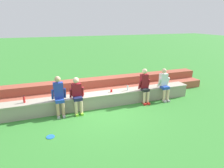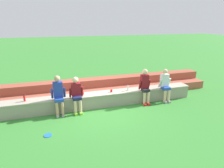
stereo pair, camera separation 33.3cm
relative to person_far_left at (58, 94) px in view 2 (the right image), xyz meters
name	(u,v)px [view 2 (the right image)]	position (x,y,z in m)	size (l,w,h in m)	color
ground_plane	(99,109)	(1.54, 0.00, -0.81)	(80.00, 80.00, 0.00)	#388433
stone_seating_wall	(97,99)	(1.54, 0.28, -0.52)	(8.54, 0.61, 0.56)	gray
brick_bleachers	(91,89)	(1.54, 1.61, -0.50)	(11.81, 1.23, 0.76)	#AB5440
person_far_left	(58,94)	(0.00, 0.00, 0.00)	(0.53, 0.56, 1.50)	tan
person_left_of_center	(76,93)	(0.67, -0.02, -0.05)	(0.54, 0.58, 1.39)	beige
person_center	(145,85)	(3.56, -0.03, 0.00)	(0.50, 0.51, 1.50)	beige
person_right_of_center	(165,84)	(4.53, -0.03, -0.04)	(0.53, 0.54, 1.43)	beige
water_bottle_near_right	(128,88)	(2.89, 0.24, -0.13)	(0.07, 0.07, 0.26)	silver
water_bottle_center_gap	(24,98)	(-1.22, 0.28, -0.13)	(0.07, 0.07, 0.26)	red
plastic_cup_left_end	(83,93)	(0.96, 0.33, -0.19)	(0.08, 0.08, 0.12)	red
plastic_cup_middle	(111,91)	(2.16, 0.26, -0.20)	(0.09, 0.09, 0.11)	red
frisbee	(48,135)	(-0.47, -1.48, -0.81)	(0.25, 0.25, 0.02)	blue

